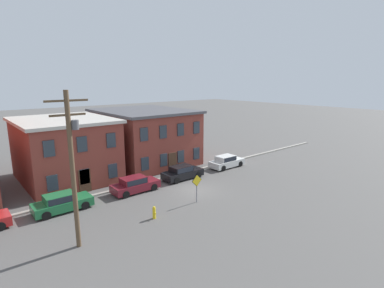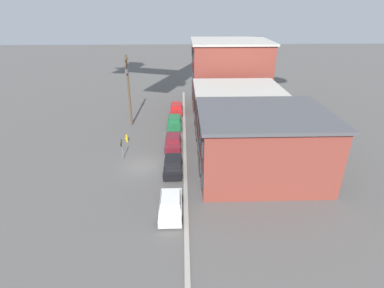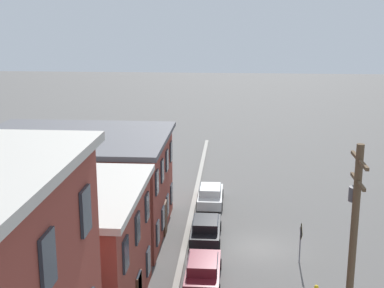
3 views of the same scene
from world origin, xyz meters
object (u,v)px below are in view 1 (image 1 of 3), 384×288
at_px(utility_pole, 73,163).
at_px(fire_hydrant, 154,212).
at_px(car_maroon, 135,184).
at_px(car_white, 226,161).
at_px(car_green, 62,202).
at_px(car_black, 182,172).
at_px(caution_sign, 197,184).

relative_size(utility_pole, fire_hydrant, 9.99).
distance_m(car_maroon, car_white, 12.27).
xyz_separation_m(car_green, utility_pole, (-0.78, -6.01, 4.63)).
relative_size(car_black, utility_pole, 0.46).
relative_size(caution_sign, fire_hydrant, 2.55).
bearing_deg(car_maroon, car_white, 0.61).
height_order(caution_sign, utility_pole, utility_pole).
bearing_deg(car_white, car_green, -179.61).
xyz_separation_m(car_maroon, car_white, (12.27, 0.13, 0.00)).
bearing_deg(fire_hydrant, car_black, 39.09).
bearing_deg(fire_hydrant, car_white, 22.99).
distance_m(car_maroon, car_black, 5.64).
bearing_deg(car_maroon, car_black, 1.40).
height_order(car_green, caution_sign, caution_sign).
bearing_deg(caution_sign, fire_hydrant, -176.36).
bearing_deg(car_green, car_black, 0.63).
relative_size(car_white, caution_sign, 1.80).
bearing_deg(car_maroon, car_green, 179.96).
xyz_separation_m(utility_pole, fire_hydrant, (5.64, 0.24, -4.90)).
bearing_deg(caution_sign, car_black, 63.26).
height_order(car_black, car_white, same).
xyz_separation_m(car_black, fire_hydrant, (-7.26, -5.90, -0.27)).
relative_size(car_maroon, fire_hydrant, 4.58).
relative_size(car_green, car_black, 1.00).
xyz_separation_m(car_maroon, fire_hydrant, (-1.62, -5.76, -0.27)).
distance_m(car_maroon, fire_hydrant, 5.99).
bearing_deg(car_white, car_black, 179.94).
bearing_deg(fire_hydrant, car_maroon, 74.28).
bearing_deg(car_green, car_maroon, -0.04).
xyz_separation_m(car_green, fire_hydrant, (4.86, -5.77, -0.27)).
height_order(car_white, fire_hydrant, car_white).
height_order(caution_sign, fire_hydrant, caution_sign).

